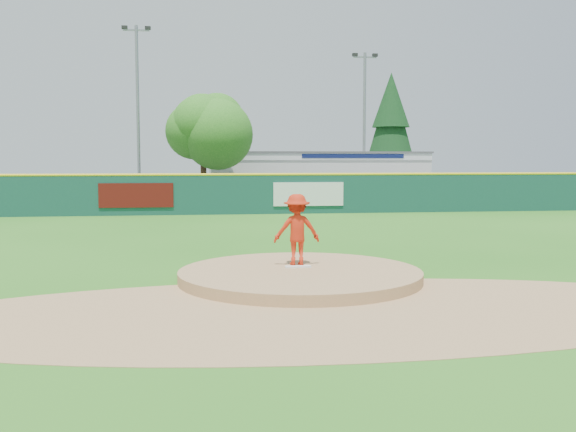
{
  "coord_description": "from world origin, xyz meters",
  "views": [
    {
      "loc": [
        -2.23,
        -14.19,
        2.73
      ],
      "look_at": [
        0.0,
        2.0,
        1.3
      ],
      "focal_mm": 40.0,
      "sensor_mm": 36.0,
      "label": 1
    }
  ],
  "objects": [
    {
      "name": "van",
      "position": [
        -2.27,
        25.23,
        0.8
      ],
      "size": [
        6.09,
        3.93,
        1.56
      ],
      "primitive_type": "imported",
      "rotation": [
        0.0,
        0.0,
        1.31
      ],
      "color": "silver",
      "rests_on": "parking_lot"
    },
    {
      "name": "pitching_rubber",
      "position": [
        0.0,
        0.3,
        0.27
      ],
      "size": [
        0.6,
        0.15,
        0.04
      ],
      "primitive_type": "cube",
      "color": "white",
      "rests_on": "pitchers_mound"
    },
    {
      "name": "pitchers_mound",
      "position": [
        0.0,
        0.0,
        0.0
      ],
      "size": [
        5.5,
        5.5,
        0.5
      ],
      "primitive_type": "cylinder",
      "color": "#9E774C",
      "rests_on": "ground"
    },
    {
      "name": "conifer_tree",
      "position": [
        13.0,
        36.0,
        5.54
      ],
      "size": [
        4.4,
        4.4,
        9.5
      ],
      "color": "#382314",
      "rests_on": "ground"
    },
    {
      "name": "infield_dirt_arc",
      "position": [
        0.0,
        -3.0,
        0.01
      ],
      "size": [
        15.4,
        15.4,
        0.01
      ],
      "primitive_type": "cylinder",
      "color": "#9E774C",
      "rests_on": "ground"
    },
    {
      "name": "light_pole_left",
      "position": [
        -6.0,
        27.0,
        6.05
      ],
      "size": [
        1.75,
        0.25,
        11.0
      ],
      "color": "gray",
      "rests_on": "ground"
    },
    {
      "name": "deciduous_tree",
      "position": [
        -2.0,
        25.0,
        4.55
      ],
      "size": [
        5.6,
        5.6,
        7.36
      ],
      "color": "#382314",
      "rests_on": "ground"
    },
    {
      "name": "parking_lot",
      "position": [
        0.0,
        27.0,
        0.01
      ],
      "size": [
        44.0,
        16.0,
        0.02
      ],
      "primitive_type": "cube",
      "color": "#38383A",
      "rests_on": "ground"
    },
    {
      "name": "pool_building_grp",
      "position": [
        6.0,
        31.99,
        1.66
      ],
      "size": [
        15.2,
        8.2,
        3.31
      ],
      "color": "silver",
      "rests_on": "ground"
    },
    {
      "name": "outfield_fence",
      "position": [
        0.0,
        18.0,
        1.09
      ],
      "size": [
        40.0,
        0.14,
        2.07
      ],
      "color": "#144138",
      "rests_on": "ground"
    },
    {
      "name": "pitcher",
      "position": [
        0.03,
        0.69,
        1.09
      ],
      "size": [
        1.1,
        0.65,
        1.68
      ],
      "primitive_type": "imported",
      "rotation": [
        0.0,
        0.0,
        3.16
      ],
      "color": "red",
      "rests_on": "pitchers_mound"
    },
    {
      "name": "ground",
      "position": [
        0.0,
        0.0,
        0.0
      ],
      "size": [
        120.0,
        120.0,
        0.0
      ],
      "primitive_type": "plane",
      "color": "#286B19",
      "rests_on": "ground"
    },
    {
      "name": "light_pole_right",
      "position": [
        9.0,
        29.0,
        5.54
      ],
      "size": [
        1.75,
        0.25,
        10.0
      ],
      "color": "gray",
      "rests_on": "ground"
    },
    {
      "name": "fence_banners",
      "position": [
        -1.04,
        17.92,
        1.0
      ],
      "size": [
        12.18,
        0.04,
        1.2
      ],
      "color": "#55100C",
      "rests_on": "ground"
    },
    {
      "name": "playground_slide",
      "position": [
        -12.35,
        21.79,
        0.8
      ],
      "size": [
        1.02,
        2.86,
        1.58
      ],
      "color": "blue",
      "rests_on": "ground"
    }
  ]
}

